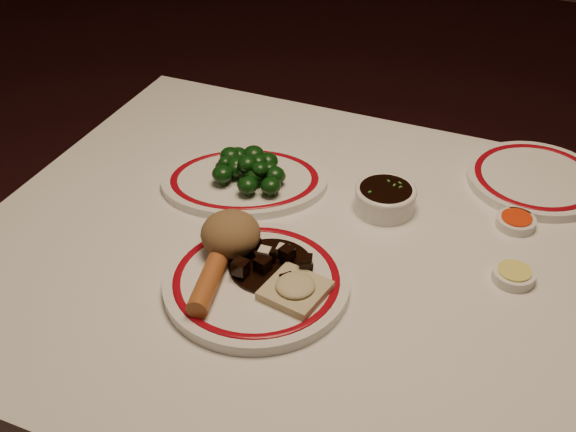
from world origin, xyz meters
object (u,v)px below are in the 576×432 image
(main_plate, at_px, (257,282))
(broccoli_plate, at_px, (245,181))
(rice_mound, at_px, (231,234))
(fried_wonton, at_px, (295,289))
(soy_bowl, at_px, (385,199))
(dining_table, at_px, (344,302))
(stirfry_heap, at_px, (270,262))
(broccoli_pile, at_px, (249,168))
(spring_roll, at_px, (208,283))

(main_plate, bearing_deg, broccoli_plate, 119.25)
(rice_mound, height_order, broccoli_plate, rice_mound)
(fried_wonton, distance_m, broccoli_plate, 0.31)
(soy_bowl, bearing_deg, rice_mound, -129.20)
(rice_mound, bearing_deg, dining_table, 23.04)
(main_plate, height_order, soy_bowl, soy_bowl)
(rice_mound, bearing_deg, soy_bowl, 50.80)
(fried_wonton, distance_m, soy_bowl, 0.28)
(stirfry_heap, distance_m, broccoli_pile, 0.24)
(dining_table, relative_size, rice_mound, 13.13)
(main_plate, bearing_deg, stirfry_heap, 75.22)
(rice_mound, relative_size, fried_wonton, 0.95)
(soy_bowl, bearing_deg, stirfry_heap, -115.13)
(stirfry_heap, xyz_separation_m, broccoli_plate, (-0.14, 0.20, -0.02))
(main_plate, height_order, fried_wonton, fried_wonton)
(stirfry_heap, relative_size, broccoli_pile, 0.93)
(dining_table, xyz_separation_m, broccoli_plate, (-0.23, 0.12, 0.10))
(dining_table, distance_m, fried_wonton, 0.17)
(dining_table, distance_m, soy_bowl, 0.19)
(stirfry_heap, height_order, broccoli_plate, stirfry_heap)
(fried_wonton, bearing_deg, main_plate, 172.75)
(dining_table, relative_size, broccoli_pile, 8.76)
(rice_mound, height_order, stirfry_heap, rice_mound)
(rice_mound, relative_size, stirfry_heap, 0.71)
(spring_roll, xyz_separation_m, fried_wonton, (0.12, 0.04, -0.01))
(fried_wonton, xyz_separation_m, broccoli_pile, (-0.19, 0.25, 0.01))
(stirfry_heap, xyz_separation_m, soy_bowl, (0.11, 0.23, -0.01))
(spring_roll, distance_m, stirfry_heap, 0.10)
(spring_roll, bearing_deg, fried_wonton, 8.76)
(main_plate, relative_size, rice_mound, 3.72)
(main_plate, xyz_separation_m, broccoli_pile, (-0.12, 0.24, 0.03))
(main_plate, distance_m, spring_roll, 0.08)
(dining_table, bearing_deg, fried_wonton, -106.97)
(spring_roll, height_order, broccoli_plate, spring_roll)
(spring_roll, bearing_deg, stirfry_heap, 42.59)
(rice_mound, relative_size, spring_roll, 0.80)
(fried_wonton, height_order, broccoli_pile, broccoli_pile)
(broccoli_pile, bearing_deg, main_plate, -62.53)
(spring_roll, relative_size, soy_bowl, 1.11)
(soy_bowl, bearing_deg, spring_roll, -118.20)
(spring_roll, xyz_separation_m, stirfry_heap, (0.06, 0.08, -0.01))
(rice_mound, height_order, broccoli_pile, rice_mound)
(dining_table, xyz_separation_m, broccoli_pile, (-0.23, 0.12, 0.13))
(stirfry_heap, height_order, broccoli_pile, broccoli_pile)
(rice_mound, xyz_separation_m, fried_wonton, (0.13, -0.05, -0.02))
(main_plate, distance_m, stirfry_heap, 0.04)
(dining_table, xyz_separation_m, stirfry_heap, (-0.09, -0.08, 0.12))
(stirfry_heap, bearing_deg, fried_wonton, -35.08)
(main_plate, relative_size, soy_bowl, 3.33)
(spring_roll, height_order, stirfry_heap, same)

